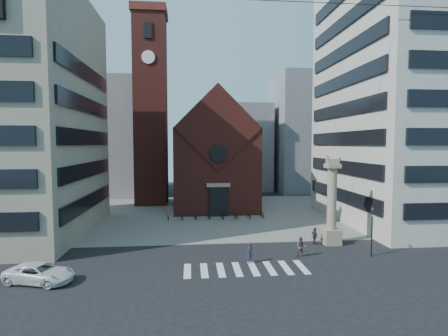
{
  "coord_description": "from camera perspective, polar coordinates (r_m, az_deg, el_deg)",
  "views": [
    {
      "loc": [
        -3.71,
        -29.55,
        9.85
      ],
      "look_at": [
        -0.09,
        8.0,
        7.21
      ],
      "focal_mm": 28.0,
      "sensor_mm": 36.0,
      "label": 1
    }
  ],
  "objects": [
    {
      "name": "scooter_4",
      "position": [
        45.79,
        -0.24,
        -7.83
      ],
      "size": [
        0.74,
        1.62,
        0.82
      ],
      "primitive_type": "imported",
      "rotation": [
        0.0,
        0.0,
        0.13
      ],
      "color": "black",
      "rests_on": "piazza"
    },
    {
      "name": "scooter_1",
      "position": [
        45.61,
        -6.88,
        -7.85
      ],
      "size": [
        0.62,
        1.56,
        0.91
      ],
      "primitive_type": "imported",
      "rotation": [
        0.0,
        0.0,
        0.13
      ],
      "color": "black",
      "rests_on": "piazza"
    },
    {
      "name": "campanile",
      "position": [
        58.19,
        -11.85,
        9.72
      ],
      "size": [
        5.5,
        5.5,
        31.2
      ],
      "color": "maroon",
      "rests_on": "ground"
    },
    {
      "name": "scooter_3",
      "position": [
        45.65,
        -2.45,
        -7.81
      ],
      "size": [
        0.62,
        1.56,
        0.91
      ],
      "primitive_type": "imported",
      "rotation": [
        0.0,
        0.0,
        0.13
      ],
      "color": "black",
      "rests_on": "piazza"
    },
    {
      "name": "bg_block_left",
      "position": [
        71.45,
        -18.75,
        4.71
      ],
      "size": [
        16.0,
        14.0,
        22.0
      ],
      "primitive_type": "cube",
      "color": "gray",
      "rests_on": "ground"
    },
    {
      "name": "building_right",
      "position": [
        50.32,
        28.49,
        10.54
      ],
      "size": [
        18.0,
        22.0,
        32.0
      ],
      "primitive_type": "cube",
      "color": "beige",
      "rests_on": "ground"
    },
    {
      "name": "scooter_6",
      "position": [
        46.23,
        4.12,
        -7.73
      ],
      "size": [
        0.74,
        1.62,
        0.82
      ],
      "primitive_type": "imported",
      "rotation": [
        0.0,
        0.0,
        0.13
      ],
      "color": "black",
      "rests_on": "piazza"
    },
    {
      "name": "zebra_crossing",
      "position": [
        28.64,
        3.52,
        -16.12
      ],
      "size": [
        10.2,
        3.2,
        0.01
      ],
      "primitive_type": null,
      "color": "white",
      "rests_on": "ground"
    },
    {
      "name": "piazza",
      "position": [
        49.68,
        -1.12,
        -7.41
      ],
      "size": [
        46.0,
        30.0,
        0.05
      ],
      "primitive_type": "cube",
      "color": "gray",
      "rests_on": "ground"
    },
    {
      "name": "scooter_2",
      "position": [
        45.61,
        -4.66,
        -7.89
      ],
      "size": [
        0.74,
        1.62,
        0.82
      ],
      "primitive_type": "imported",
      "rotation": [
        0.0,
        0.0,
        0.13
      ],
      "color": "black",
      "rests_on": "piazza"
    },
    {
      "name": "church",
      "position": [
        54.75,
        -1.62,
        2.04
      ],
      "size": [
        12.0,
        16.65,
        18.0
      ],
      "color": "maroon",
      "rests_on": "ground"
    },
    {
      "name": "scooter_0",
      "position": [
        45.69,
        -9.09,
        -7.91
      ],
      "size": [
        0.74,
        1.62,
        0.82
      ],
      "primitive_type": "imported",
      "rotation": [
        0.0,
        0.0,
        0.13
      ],
      "color": "black",
      "rests_on": "piazza"
    },
    {
      "name": "scooter_5",
      "position": [
        45.97,
        1.95,
        -7.73
      ],
      "size": [
        0.62,
        1.56,
        0.91
      ],
      "primitive_type": "imported",
      "rotation": [
        0.0,
        0.0,
        0.13
      ],
      "color": "black",
      "rests_on": "piazza"
    },
    {
      "name": "bg_block_right",
      "position": [
        76.06,
        14.32,
        5.5
      ],
      "size": [
        16.0,
        14.0,
        24.0
      ],
      "primitive_type": "cube",
      "color": "gray",
      "rests_on": "ground"
    },
    {
      "name": "pedestrian_1",
      "position": [
        31.78,
        12.48,
        -12.5
      ],
      "size": [
        0.98,
        0.84,
        1.75
      ],
      "primitive_type": "imported",
      "rotation": [
        0.0,
        0.0,
        -0.23
      ],
      "color": "#514240",
      "rests_on": "ground"
    },
    {
      "name": "pedestrian_0",
      "position": [
        29.65,
        4.26,
        -13.63
      ],
      "size": [
        0.75,
        0.74,
        1.76
      ],
      "primitive_type": "imported",
      "rotation": [
        0.0,
        0.0,
        0.75
      ],
      "color": "#353145",
      "rests_on": "ground"
    },
    {
      "name": "traffic_light",
      "position": [
        33.45,
        23.0,
        -9.39
      ],
      "size": [
        0.13,
        0.16,
        4.3
      ],
      "color": "black",
      "rests_on": "ground"
    },
    {
      "name": "lion_column",
      "position": [
        35.9,
        17.17,
        -6.44
      ],
      "size": [
        1.63,
        1.6,
        8.68
      ],
      "color": "tan",
      "rests_on": "ground"
    },
    {
      "name": "scooter_7",
      "position": [
        46.54,
        6.26,
        -7.61
      ],
      "size": [
        0.62,
        1.56,
        0.91
      ],
      "primitive_type": "imported",
      "rotation": [
        0.0,
        0.0,
        0.13
      ],
      "color": "black",
      "rests_on": "piazza"
    },
    {
      "name": "white_car",
      "position": [
        28.96,
        -27.83,
        -14.95
      ],
      "size": [
        5.29,
        3.5,
        1.35
      ],
      "primitive_type": "imported",
      "rotation": [
        0.0,
        0.0,
        1.29
      ],
      "color": "white",
      "rests_on": "ground"
    },
    {
      "name": "ground",
      "position": [
        31.37,
        1.61,
        -14.3
      ],
      "size": [
        120.0,
        120.0,
        0.0
      ],
      "primitive_type": "plane",
      "color": "black",
      "rests_on": "ground"
    },
    {
      "name": "bg_block_mid",
      "position": [
        75.19,
        1.92,
        3.35
      ],
      "size": [
        14.0,
        12.0,
        18.0
      ],
      "primitive_type": "cube",
      "color": "gray",
      "rests_on": "ground"
    },
    {
      "name": "pedestrian_2",
      "position": [
        35.87,
        14.6,
        -10.71
      ],
      "size": [
        0.66,
        1.04,
        1.65
      ],
      "primitive_type": "imported",
      "rotation": [
        0.0,
        0.0,
        1.86
      ],
      "color": "#27282F",
      "rests_on": "ground"
    }
  ]
}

